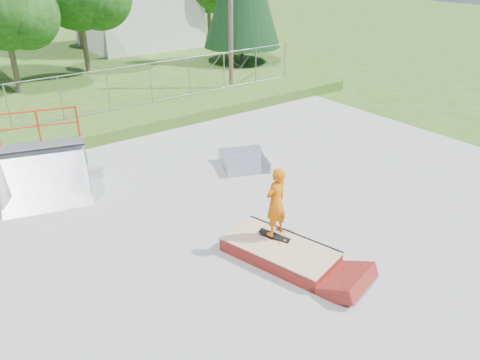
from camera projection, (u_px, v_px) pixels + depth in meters
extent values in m
plane|color=#2D5317|center=(264.00, 222.00, 12.91)|extent=(120.00, 120.00, 0.00)
cube|color=gray|center=(264.00, 221.00, 12.90)|extent=(20.00, 16.00, 0.04)
cube|color=#2D5317|center=(121.00, 122.00, 19.63)|extent=(24.00, 3.00, 0.50)
cube|color=maroon|center=(280.00, 253.00, 11.28)|extent=(1.96, 2.95, 0.38)
cube|color=tan|center=(280.00, 246.00, 11.19)|extent=(1.99, 2.98, 0.03)
cube|color=black|center=(275.00, 236.00, 11.47)|extent=(0.56, 0.81, 0.13)
imported|color=#DD6307|center=(276.00, 205.00, 11.08)|extent=(0.69, 0.50, 1.75)
cube|color=silver|center=(139.00, 13.00, 35.33)|extent=(8.00, 6.00, 5.00)
cylinder|color=brown|center=(231.00, 10.00, 23.79)|extent=(0.24, 0.24, 8.00)
cylinder|color=brown|center=(15.00, 69.00, 24.25)|extent=(0.30, 0.30, 2.45)
sphere|color=#13360E|center=(1.00, 3.00, 22.84)|extent=(4.48, 4.48, 4.48)
sphere|color=#13360E|center=(25.00, 15.00, 23.14)|extent=(3.36, 3.36, 3.36)
cylinder|color=brown|center=(86.00, 49.00, 28.02)|extent=(0.30, 0.30, 2.80)
cylinder|color=brown|center=(209.00, 26.00, 37.10)|extent=(0.30, 0.30, 2.62)
cylinder|color=brown|center=(81.00, 34.00, 35.27)|extent=(0.30, 0.30, 2.10)
sphere|color=#13360E|center=(88.00, 2.00, 34.32)|extent=(2.88, 2.88, 2.88)
cylinder|color=brown|center=(242.00, 52.00, 31.31)|extent=(0.28, 0.28, 1.20)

